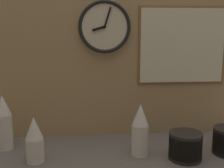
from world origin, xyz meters
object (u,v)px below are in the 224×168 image
(cup_stack_center_right, at_px, (140,130))
(cup_stack_left, at_px, (34,139))
(bowl_stack_right, at_px, (185,145))
(wall_clock, at_px, (105,27))
(cup_stack_far_left, at_px, (4,122))
(menu_board, at_px, (182,46))

(cup_stack_center_right, distance_m, cup_stack_left, 0.49)
(cup_stack_center_right, relative_size, bowl_stack_right, 1.65)
(cup_stack_left, bearing_deg, wall_clock, 41.59)
(cup_stack_far_left, height_order, menu_board, menu_board)
(wall_clock, relative_size, menu_board, 0.57)
(cup_stack_center_right, distance_m, cup_stack_far_left, 0.68)
(cup_stack_left, xyz_separation_m, wall_clock, (0.34, 0.30, 0.51))
(bowl_stack_right, xyz_separation_m, menu_board, (0.08, 0.34, 0.44))
(cup_stack_center_right, bearing_deg, cup_stack_left, -176.44)
(bowl_stack_right, xyz_separation_m, wall_clock, (-0.35, 0.33, 0.54))
(cup_stack_far_left, height_order, bowl_stack_right, cup_stack_far_left)
(cup_stack_far_left, bearing_deg, bowl_stack_right, -12.73)
(cup_stack_left, height_order, cup_stack_far_left, cup_stack_far_left)
(wall_clock, bearing_deg, menu_board, 1.18)
(cup_stack_far_left, distance_m, menu_board, 1.03)
(bowl_stack_right, bearing_deg, cup_stack_left, 177.20)
(cup_stack_center_right, xyz_separation_m, menu_board, (0.28, 0.28, 0.38))
(cup_stack_center_right, relative_size, wall_clock, 0.90)
(cup_stack_left, distance_m, menu_board, 0.92)
(menu_board, bearing_deg, cup_stack_center_right, -135.39)
(cup_stack_left, relative_size, cup_stack_far_left, 0.76)
(cup_stack_left, relative_size, bowl_stack_right, 1.39)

